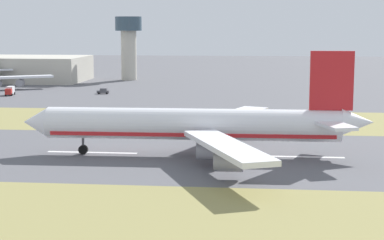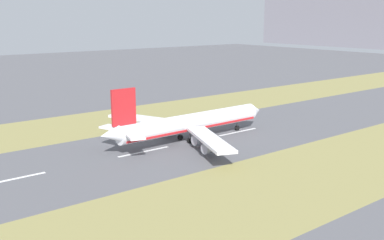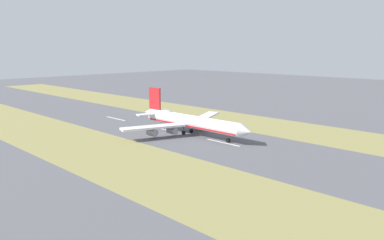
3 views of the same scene
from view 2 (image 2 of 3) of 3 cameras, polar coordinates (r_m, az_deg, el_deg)
The scene contains 7 objects.
ground_plane at distance 148.70m, azimuth -0.89°, elevation -2.94°, with size 800.00×800.00×0.00m, color #56565B.
grass_median_west at distance 185.57m, azimuth -9.26°, elevation 0.11°, with size 40.00×600.00×0.01m, color olive.
grass_median_east at distance 117.62m, azimuth 12.51°, elevation -7.62°, with size 40.00×600.00×0.01m, color olive.
centreline_dash_near at distance 125.08m, azimuth -22.02°, elevation -7.03°, with size 1.20×18.00×0.01m, color silver.
centreline_dash_mid at distance 140.10m, azimuth -6.13°, elevation -4.02°, with size 1.20×18.00×0.01m, color silver.
centreline_dash_far at distance 163.74m, azimuth 5.85°, elevation -1.51°, with size 1.20×18.00×0.01m, color silver.
airplane_main_jet at distance 149.50m, azimuth -0.57°, elevation -0.47°, with size 64.13×67.09×20.20m.
Camera 2 is at (114.46, -85.74, 40.72)m, focal length 42.00 mm.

